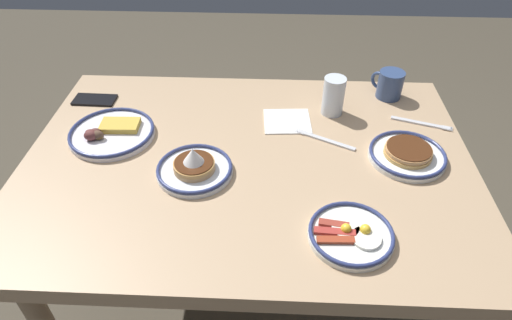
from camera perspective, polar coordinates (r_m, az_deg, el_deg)
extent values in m
plane|color=#4D4536|center=(1.85, -0.80, -17.61)|extent=(6.00, 6.00, 0.00)
cube|color=tan|center=(1.31, -1.08, -0.61)|extent=(1.32, 0.94, 0.05)
cylinder|color=#9C7F60|center=(1.89, 16.84, -2.39)|extent=(0.06, 0.06, 0.68)
cylinder|color=#9C7F60|center=(1.93, -16.95, -1.38)|extent=(0.06, 0.06, 0.68)
cylinder|color=white|center=(1.37, 18.90, 0.44)|extent=(0.22, 0.22, 0.01)
torus|color=navy|center=(1.36, 19.00, 0.83)|extent=(0.22, 0.22, 0.01)
cylinder|color=#D8A150|center=(1.36, 19.01, 0.86)|extent=(0.14, 0.14, 0.01)
cylinder|color=tan|center=(1.35, 19.11, 1.26)|extent=(0.13, 0.13, 0.01)
cylinder|color=#4C2814|center=(1.35, 19.18, 1.51)|extent=(0.13, 0.13, 0.00)
cylinder|color=white|center=(1.45, -18.06, 3.18)|extent=(0.26, 0.26, 0.01)
torus|color=navy|center=(1.44, -18.15, 3.57)|extent=(0.26, 0.26, 0.01)
cube|color=gold|center=(1.45, -17.16, 4.30)|extent=(0.12, 0.07, 0.02)
ellipsoid|color=brown|center=(1.44, -19.98, 3.42)|extent=(0.03, 0.02, 0.02)
ellipsoid|color=brown|center=(1.42, -20.56, 2.97)|extent=(0.04, 0.03, 0.03)
ellipsoid|color=brown|center=(1.44, -20.56, 3.22)|extent=(0.04, 0.03, 0.03)
ellipsoid|color=brown|center=(1.42, -19.72, 2.96)|extent=(0.03, 0.03, 0.03)
ellipsoid|color=brown|center=(1.42, -19.78, 3.05)|extent=(0.04, 0.03, 0.03)
cylinder|color=white|center=(1.10, 12.12, -9.54)|extent=(0.21, 0.21, 0.01)
torus|color=navy|center=(1.09, 12.21, -9.12)|extent=(0.21, 0.21, 0.01)
cylinder|color=white|center=(1.09, 14.04, -9.77)|extent=(0.07, 0.07, 0.01)
sphere|color=yellow|center=(1.10, 13.93, -8.72)|extent=(0.03, 0.03, 0.03)
cylinder|color=white|center=(1.10, 11.46, -8.59)|extent=(0.07, 0.07, 0.01)
sphere|color=yellow|center=(1.09, 11.55, -8.68)|extent=(0.03, 0.03, 0.03)
cube|color=#983729|center=(1.10, 10.02, -8.14)|extent=(0.08, 0.03, 0.01)
cube|color=#A9332C|center=(1.08, 10.13, -9.12)|extent=(0.10, 0.03, 0.01)
cube|color=#9F3A21|center=(1.07, 10.26, -10.12)|extent=(0.09, 0.02, 0.01)
cylinder|color=white|center=(1.25, -7.91, -1.41)|extent=(0.22, 0.22, 0.01)
torus|color=navy|center=(1.25, -7.96, -0.99)|extent=(0.21, 0.21, 0.01)
cylinder|color=tan|center=(1.25, -7.96, -0.95)|extent=(0.12, 0.12, 0.01)
cylinder|color=#CA8F49|center=(1.24, -8.01, -0.53)|extent=(0.12, 0.12, 0.01)
cylinder|color=#4C2814|center=(1.23, -8.04, -0.27)|extent=(0.11, 0.11, 0.00)
cone|color=white|center=(1.22, -8.14, 0.58)|extent=(0.06, 0.06, 0.04)
cylinder|color=#334772|center=(1.62, 16.94, 9.30)|extent=(0.09, 0.09, 0.10)
torus|color=#334772|center=(1.64, 15.63, 9.88)|extent=(0.06, 0.05, 0.07)
cylinder|color=brown|center=(1.61, 17.15, 10.24)|extent=(0.07, 0.07, 0.01)
cylinder|color=silver|center=(1.48, 9.97, 8.15)|extent=(0.07, 0.07, 0.13)
cylinder|color=black|center=(1.49, 9.88, 7.51)|extent=(0.06, 0.06, 0.09)
cube|color=black|center=(1.65, -20.12, 7.32)|extent=(0.15, 0.08, 0.01)
cube|color=white|center=(1.45, 4.04, 5.02)|extent=(0.16, 0.15, 0.00)
cube|color=silver|center=(1.53, 20.43, 4.49)|extent=(0.18, 0.07, 0.01)
cube|color=silver|center=(1.53, 23.47, 3.60)|extent=(0.03, 0.01, 0.00)
cube|color=silver|center=(1.53, 23.48, 3.72)|extent=(0.03, 0.01, 0.00)
cube|color=silver|center=(1.54, 23.49, 3.84)|extent=(0.03, 0.01, 0.00)
cube|color=silver|center=(1.54, 23.50, 3.96)|extent=(0.03, 0.01, 0.00)
cube|color=silver|center=(1.38, 9.01, 2.55)|extent=(0.18, 0.10, 0.01)
cube|color=silver|center=(1.41, 5.94, 3.85)|extent=(0.03, 0.02, 0.00)
cube|color=silver|center=(1.40, 5.84, 3.72)|extent=(0.03, 0.02, 0.00)
cube|color=silver|center=(1.40, 5.73, 3.60)|extent=(0.03, 0.02, 0.00)
cube|color=silver|center=(1.39, 5.63, 3.47)|extent=(0.03, 0.02, 0.00)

